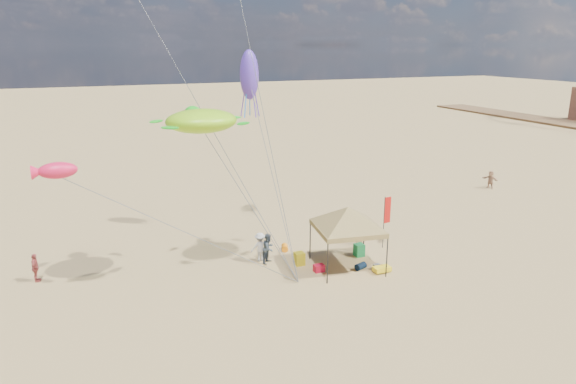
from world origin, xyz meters
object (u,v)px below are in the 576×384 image
at_px(chair_green, 359,250).
at_px(beach_cart, 382,269).
at_px(person_near_b, 268,248).
at_px(person_far_a, 35,268).
at_px(cooler_blue, 357,237).
at_px(canopy_tent, 348,209).
at_px(feather_flag, 386,213).
at_px(chair_yellow, 299,259).
at_px(person_near_c, 260,247).
at_px(person_near_a, 359,229).
at_px(person_far_c, 491,180).
at_px(cooler_red, 319,268).

relative_size(chair_green, beach_cart, 0.78).
xyz_separation_m(person_near_b, person_far_a, (-11.53, 2.30, -0.09)).
height_order(cooler_blue, beach_cart, cooler_blue).
height_order(canopy_tent, feather_flag, canopy_tent).
bearing_deg(person_near_b, person_far_a, 128.53).
xyz_separation_m(cooler_blue, chair_yellow, (-4.75, -2.05, 0.16)).
height_order(chair_green, person_far_a, person_far_a).
height_order(cooler_blue, person_near_c, person_near_c).
xyz_separation_m(feather_flag, chair_green, (-2.07, -0.57, -1.72)).
distance_m(person_near_a, person_near_b, 6.11).
bearing_deg(person_far_a, person_near_b, -91.18).
xyz_separation_m(cooler_blue, person_near_c, (-6.51, -0.74, 0.62)).
distance_m(person_far_a, person_far_c, 34.15).
bearing_deg(person_near_a, chair_yellow, 23.94).
distance_m(cooler_red, cooler_blue, 5.28).
relative_size(chair_yellow, person_near_c, 0.43).
bearing_deg(cooler_blue, canopy_tent, -127.57).
distance_m(feather_flag, person_far_c, 17.07).
height_order(beach_cart, person_far_c, person_far_c).
xyz_separation_m(canopy_tent, feather_flag, (3.50, 1.70, -1.19)).
bearing_deg(person_near_c, chair_yellow, 148.03).
distance_m(cooler_blue, person_near_c, 6.58).
height_order(chair_yellow, person_far_a, person_far_a).
xyz_separation_m(person_near_a, person_far_c, (16.20, 6.41, -0.07)).
relative_size(beach_cart, person_far_a, 0.61).
distance_m(cooler_red, beach_cart, 3.27).
distance_m(chair_green, person_near_a, 2.17).
relative_size(feather_flag, person_far_a, 2.10).
relative_size(canopy_tent, cooler_red, 11.59).
relative_size(canopy_tent, person_far_c, 4.21).
height_order(feather_flag, person_near_c, feather_flag).
height_order(canopy_tent, chair_yellow, canopy_tent).
bearing_deg(person_near_c, cooler_blue, -168.82).
relative_size(cooler_red, cooler_blue, 1.00).
xyz_separation_m(canopy_tent, chair_green, (1.43, 1.13, -2.91)).
distance_m(feather_flag, chair_yellow, 5.93).
relative_size(person_near_a, person_far_a, 1.11).
bearing_deg(canopy_tent, person_near_c, 146.20).
height_order(canopy_tent, cooler_red, canopy_tent).
relative_size(beach_cart, person_far_c, 0.61).
xyz_separation_m(chair_green, chair_yellow, (-3.59, 0.19, 0.00)).
bearing_deg(person_far_a, feather_flag, -88.59).
bearing_deg(canopy_tent, cooler_blue, 52.43).
distance_m(feather_flag, chair_green, 2.75).
bearing_deg(beach_cart, cooler_blue, 75.55).
bearing_deg(feather_flag, canopy_tent, -154.17).
bearing_deg(person_far_c, canopy_tent, -82.67).
relative_size(person_near_a, person_far_c, 1.10).
distance_m(feather_flag, beach_cart, 4.09).
xyz_separation_m(cooler_red, chair_yellow, (-0.58, 1.20, 0.16)).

